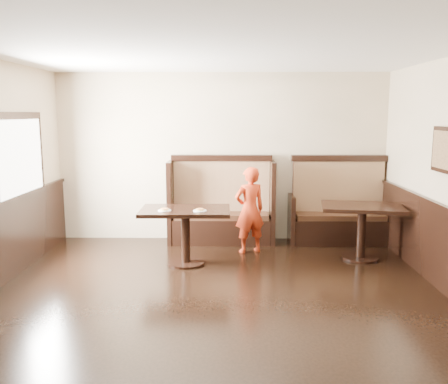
{
  "coord_description": "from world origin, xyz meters",
  "views": [
    {
      "loc": [
        0.17,
        -4.45,
        2.12
      ],
      "look_at": [
        0.06,
        2.35,
        1.0
      ],
      "focal_mm": 38.0,
      "sensor_mm": 36.0,
      "label": 1
    }
  ],
  "objects_px": {
    "booth_main": "(221,211)",
    "booth_neighbor": "(338,214)",
    "child": "(250,210)",
    "table_neighbor": "(362,219)",
    "table_main": "(185,222)"
  },
  "relations": [
    {
      "from": "booth_main",
      "to": "booth_neighbor",
      "type": "height_order",
      "value": "same"
    },
    {
      "from": "booth_neighbor",
      "to": "child",
      "type": "xyz_separation_m",
      "value": [
        -1.5,
        -0.61,
        0.19
      ]
    },
    {
      "from": "child",
      "to": "booth_main",
      "type": "bearing_deg",
      "value": -75.27
    },
    {
      "from": "booth_main",
      "to": "table_neighbor",
      "type": "distance_m",
      "value": 2.28
    },
    {
      "from": "booth_main",
      "to": "table_main",
      "type": "height_order",
      "value": "booth_main"
    },
    {
      "from": "booth_neighbor",
      "to": "table_neighbor",
      "type": "xyz_separation_m",
      "value": [
        0.13,
        -0.92,
        0.12
      ]
    },
    {
      "from": "table_main",
      "to": "table_neighbor",
      "type": "distance_m",
      "value": 2.58
    },
    {
      "from": "booth_neighbor",
      "to": "table_main",
      "type": "height_order",
      "value": "booth_neighbor"
    },
    {
      "from": "table_neighbor",
      "to": "child",
      "type": "relative_size",
      "value": 0.94
    },
    {
      "from": "booth_neighbor",
      "to": "table_main",
      "type": "distance_m",
      "value": 2.72
    },
    {
      "from": "booth_neighbor",
      "to": "table_main",
      "type": "xyz_separation_m",
      "value": [
        -2.43,
        -1.22,
        0.13
      ]
    },
    {
      "from": "table_main",
      "to": "booth_neighbor",
      "type": "bearing_deg",
      "value": 25.51
    },
    {
      "from": "table_main",
      "to": "child",
      "type": "xyz_separation_m",
      "value": [
        0.93,
        0.61,
        0.05
      ]
    },
    {
      "from": "booth_main",
      "to": "table_main",
      "type": "relative_size",
      "value": 1.38
    },
    {
      "from": "booth_main",
      "to": "booth_neighbor",
      "type": "bearing_deg",
      "value": -0.05
    }
  ]
}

